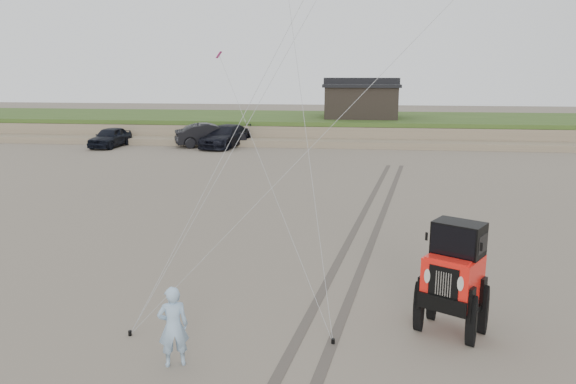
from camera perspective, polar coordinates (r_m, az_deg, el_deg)
name	(u,v)px	position (r m, az deg, el deg)	size (l,w,h in m)	color
ground	(282,329)	(13.47, -0.60, -13.71)	(160.00, 160.00, 0.00)	#6B6054
dune_ridge	(337,127)	(49.77, 5.03, 6.60)	(160.00, 14.25, 1.73)	#7A6B54
cabin	(361,100)	(49.05, 7.43, 9.29)	(6.40, 5.40, 3.35)	black
truck_a	(110,137)	(44.96, -17.62, 5.34)	(1.78, 4.42, 1.51)	black
truck_b	(210,135)	(43.58, -7.89, 5.76)	(1.86, 5.34, 1.76)	black
truck_c	(226,136)	(43.13, -6.36, 5.66)	(2.31, 5.68, 1.65)	black
jeep	(452,290)	(13.39, 16.32, -9.55)	(2.40, 5.57, 2.07)	#FF1E14
man	(173,326)	(11.86, -11.59, -13.23)	(0.62, 0.41, 1.71)	#95B7E7
stake_main	(130,333)	(13.62, -15.76, -13.63)	(0.08, 0.08, 0.12)	black
stake_aux	(333,341)	(12.82, 4.60, -14.88)	(0.08, 0.08, 0.12)	black
tire_tracks	(364,233)	(20.85, 7.74, -4.15)	(5.22, 29.74, 0.01)	#4C443D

